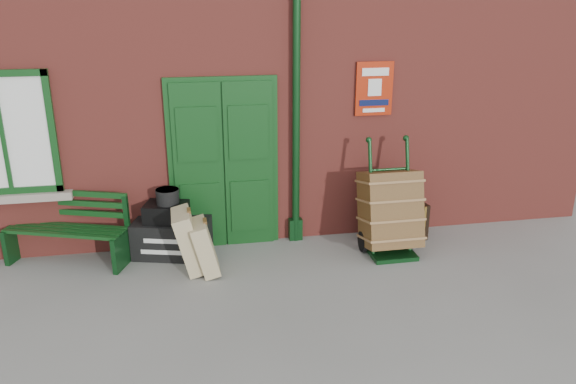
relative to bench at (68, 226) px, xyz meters
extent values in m
plane|color=gray|center=(2.28, -1.32, -0.47)|extent=(80.00, 80.00, 0.00)
cube|color=#983A31|center=(2.28, 2.18, 1.53)|extent=(10.00, 4.00, 4.00)
cube|color=#103C15|center=(1.98, 0.14, 0.63)|extent=(1.42, 0.12, 2.32)
cube|color=white|center=(-0.62, 0.13, 1.18)|extent=(1.20, 0.08, 1.50)
cylinder|color=black|center=(2.93, 0.10, 1.53)|extent=(0.10, 0.10, 4.00)
cube|color=#A8240C|center=(3.98, 0.15, 1.58)|extent=(0.50, 0.03, 0.70)
cube|color=#103C15|center=(-0.02, -0.07, -0.02)|extent=(1.55, 0.89, 0.04)
cube|color=#103C15|center=(0.05, 0.14, 0.26)|extent=(1.43, 0.55, 0.40)
cube|color=black|center=(-0.70, 0.18, -0.24)|extent=(0.21, 0.44, 0.45)
cube|color=black|center=(0.65, -0.31, -0.24)|extent=(0.21, 0.44, 0.45)
cube|color=black|center=(1.27, -0.07, -0.23)|extent=(1.06, 0.76, 0.48)
cube|color=black|center=(1.22, -0.07, 0.13)|extent=(0.61, 0.51, 0.24)
cylinder|color=black|center=(1.25, -0.07, 0.34)|extent=(0.35, 0.35, 0.19)
cube|color=tan|center=(1.48, -0.55, -0.08)|extent=(0.40, 0.55, 0.78)
cube|color=tan|center=(1.66, -0.65, -0.13)|extent=(0.35, 0.49, 0.67)
cube|color=black|center=(4.06, -0.65, -0.44)|extent=(0.57, 0.41, 0.06)
cylinder|color=black|center=(3.81, -0.45, 0.27)|extent=(0.05, 0.40, 1.45)
cylinder|color=black|center=(4.31, -0.44, 0.27)|extent=(0.05, 0.40, 1.45)
cylinder|color=black|center=(3.73, -0.42, -0.33)|extent=(0.06, 0.27, 0.27)
cylinder|color=black|center=(4.39, -0.42, -0.33)|extent=(0.06, 0.27, 0.27)
cube|color=brown|center=(4.06, -0.47, 0.13)|extent=(0.71, 0.77, 1.07)
cube|color=black|center=(4.35, -0.07, -0.22)|extent=(0.75, 0.54, 0.50)
camera|label=1|loc=(1.52, -6.89, 2.73)|focal=35.00mm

